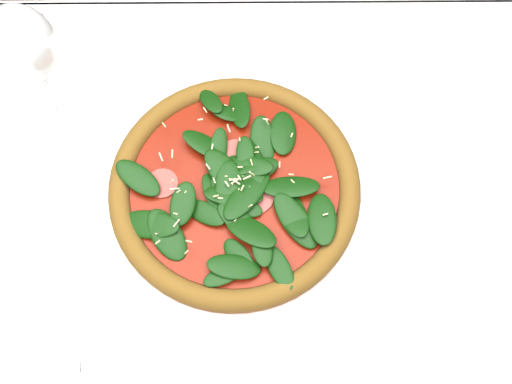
{
  "coord_description": "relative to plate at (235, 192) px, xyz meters",
  "views": [
    {
      "loc": [
        0.1,
        -0.23,
        1.47
      ],
      "look_at": [
        0.1,
        0.06,
        0.77
      ],
      "focal_mm": 40.0,
      "sensor_mm": 36.0,
      "label": 1
    }
  ],
  "objects": [
    {
      "name": "ground",
      "position": [
        -0.07,
        -0.07,
        -0.76
      ],
      "size": [
        6.0,
        6.0,
        0.0
      ],
      "primitive_type": "plane",
      "color": "brown",
      "rests_on": "ground"
    },
    {
      "name": "dining_table",
      "position": [
        -0.07,
        -0.07,
        -0.11
      ],
      "size": [
        1.21,
        0.81,
        0.75
      ],
      "color": "white",
      "rests_on": "ground"
    },
    {
      "name": "plate",
      "position": [
        0.0,
        0.0,
        0.0
      ],
      "size": [
        0.39,
        0.39,
        0.02
      ],
      "color": "white",
      "rests_on": "dining_table"
    },
    {
      "name": "pizza",
      "position": [
        0.0,
        0.0,
        0.02
      ],
      "size": [
        0.42,
        0.42,
        0.04
      ],
      "rotation": [
        0.0,
        0.0,
        -0.3
      ],
      "color": "#9D5426",
      "rests_on": "plate"
    },
    {
      "name": "wine_glass",
      "position": [
        -0.25,
        0.13,
        0.14
      ],
      "size": [
        0.09,
        0.09,
        0.21
      ],
      "color": "silver",
      "rests_on": "dining_table"
    },
    {
      "name": "saucer_far",
      "position": [
        0.4,
        0.18,
        -0.0
      ],
      "size": [
        0.13,
        0.13,
        0.01
      ],
      "color": "white",
      "rests_on": "dining_table"
    }
  ]
}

